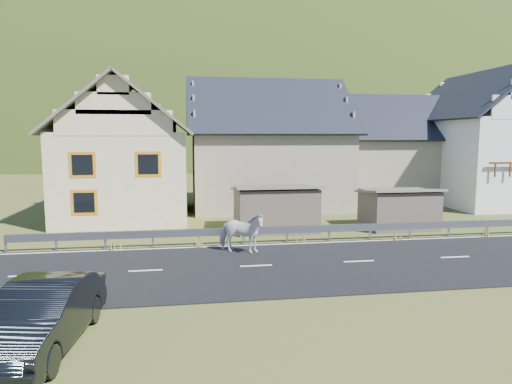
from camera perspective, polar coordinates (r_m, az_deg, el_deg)
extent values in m
plane|color=#3C511A|center=(18.15, 12.74, -8.57)|extent=(160.00, 160.00, 0.00)
cube|color=black|center=(18.15, 12.74, -8.51)|extent=(60.00, 7.00, 0.04)
cube|color=silver|center=(18.14, 12.74, -8.43)|extent=(60.00, 6.60, 0.01)
cube|color=#93969B|center=(21.39, 9.17, -4.52)|extent=(28.00, 0.08, 0.34)
cube|color=#93969B|center=(21.77, -28.82, -5.72)|extent=(0.10, 0.06, 0.70)
cube|color=#93969B|center=(21.16, -23.70, -5.79)|extent=(0.10, 0.06, 0.70)
cube|color=#93969B|center=(20.74, -18.33, -5.80)|extent=(0.10, 0.06, 0.70)
cube|color=#93969B|center=(20.49, -12.78, -5.77)|extent=(0.10, 0.06, 0.70)
cube|color=#93969B|center=(20.45, -7.16, -5.68)|extent=(0.10, 0.06, 0.70)
cube|color=#93969B|center=(20.59, -1.56, -5.53)|extent=(0.10, 0.06, 0.70)
cube|color=#93969B|center=(20.93, 3.90, -5.34)|extent=(0.10, 0.06, 0.70)
cube|color=#93969B|center=(21.45, 9.14, -5.11)|extent=(0.10, 0.06, 0.70)
cube|color=#93969B|center=(22.14, 14.09, -4.85)|extent=(0.10, 0.06, 0.70)
cube|color=#93969B|center=(22.98, 18.71, -4.58)|extent=(0.10, 0.06, 0.70)
cube|color=#93969B|center=(23.96, 22.97, -4.30)|extent=(0.10, 0.06, 0.70)
cube|color=#93969B|center=(25.07, 26.87, -4.03)|extent=(0.10, 0.06, 0.70)
cube|color=#67594B|center=(23.48, 2.42, -2.11)|extent=(4.30, 3.30, 2.40)
cube|color=#67594B|center=(25.11, 17.37, -2.06)|extent=(3.80, 2.90, 2.20)
cube|color=#FEE3B1|center=(28.55, -15.77, 2.09)|extent=(7.00, 9.00, 5.00)
cube|color=orange|center=(24.33, -20.86, 3.20)|extent=(1.30, 0.12, 1.30)
cube|color=orange|center=(23.86, -13.32, 3.41)|extent=(1.30, 0.12, 1.30)
cube|color=orange|center=(24.51, -20.67, -1.23)|extent=(1.30, 0.12, 1.30)
cube|color=gray|center=(30.30, -19.49, 9.91)|extent=(0.70, 0.70, 2.40)
cube|color=gray|center=(31.81, 1.24, 2.83)|extent=(10.00, 9.00, 5.00)
cube|color=gray|center=(36.77, 16.23, 2.81)|extent=(9.00, 8.00, 4.60)
cube|color=silver|center=(37.16, 26.67, 3.46)|extent=(8.00, 10.00, 6.00)
ellipsoid|color=#203A11|center=(198.14, -5.36, -0.21)|extent=(440.00, 280.00, 260.00)
imported|color=silver|center=(18.81, -1.90, -5.07)|extent=(1.61, 2.20, 1.69)
imported|color=black|center=(11.78, -25.23, -13.85)|extent=(2.13, 4.78, 1.52)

